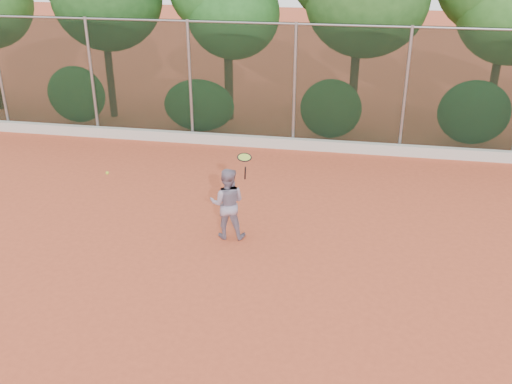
# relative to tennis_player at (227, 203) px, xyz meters

# --- Properties ---
(ground) EXTENTS (80.00, 80.00, 0.00)m
(ground) POSITION_rel_tennis_player_xyz_m (0.66, -1.45, -0.74)
(ground) COLOR #C7502F
(ground) RESTS_ON ground
(concrete_curb) EXTENTS (24.00, 0.20, 0.30)m
(concrete_curb) POSITION_rel_tennis_player_xyz_m (0.66, 5.37, -0.59)
(concrete_curb) COLOR beige
(concrete_curb) RESTS_ON ground
(tennis_player) EXTENTS (0.77, 0.63, 1.49)m
(tennis_player) POSITION_rel_tennis_player_xyz_m (0.00, 0.00, 0.00)
(tennis_player) COLOR gray
(tennis_player) RESTS_ON ground
(chainlink_fence) EXTENTS (24.09, 0.09, 3.50)m
(chainlink_fence) POSITION_rel_tennis_player_xyz_m (0.66, 5.55, 1.11)
(chainlink_fence) COLOR black
(chainlink_fence) RESTS_ON ground
(tennis_racket) EXTENTS (0.36, 0.36, 0.54)m
(tennis_racket) POSITION_rel_tennis_player_xyz_m (0.37, -0.05, 0.99)
(tennis_racket) COLOR black
(tennis_racket) RESTS_ON ground
(tennis_ball_in_flight) EXTENTS (0.06, 0.06, 0.06)m
(tennis_ball_in_flight) POSITION_rel_tennis_player_xyz_m (-2.27, -0.46, 0.68)
(tennis_ball_in_flight) COLOR #B1CA2D
(tennis_ball_in_flight) RESTS_ON ground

